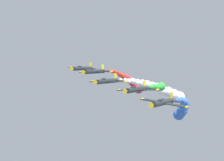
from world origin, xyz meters
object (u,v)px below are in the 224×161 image
airplane_lead (163,102)px  airplane_right_outer (82,68)px  airplane_left_inner (136,89)px  airplane_left_outer (95,71)px  airplane_right_inner (107,81)px

airplane_lead → airplane_right_outer: size_ratio=1.00×
airplane_left_inner → airplane_left_outer: airplane_left_outer is taller
airplane_lead → airplane_right_outer: bearing=-38.6°
airplane_left_outer → airplane_lead: bearing=143.2°
airplane_right_inner → airplane_lead: bearing=146.3°
airplane_left_inner → airplane_right_inner: airplane_right_inner is taller
airplane_left_inner → airplane_left_outer: (18.54, -13.53, 3.27)m
airplane_lead → airplane_left_outer: bearing=-36.8°
airplane_left_inner → airplane_right_inner: size_ratio=1.00×
airplane_left_inner → airplane_right_outer: (27.90, -22.38, 3.79)m
airplane_right_outer → airplane_lead: bearing=141.4°
airplane_left_outer → airplane_right_outer: size_ratio=1.00×
airplane_left_outer → airplane_right_inner: bearing=136.4°
airplane_left_inner → airplane_right_outer: 35.96m
airplane_lead → airplane_right_inner: size_ratio=1.00×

